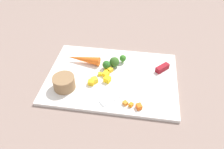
{
  "coord_description": "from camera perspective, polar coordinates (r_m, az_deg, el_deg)",
  "views": [
    {
      "loc": [
        -0.1,
        0.64,
        0.6
      ],
      "look_at": [
        0.0,
        0.0,
        0.02
      ],
      "focal_mm": 36.71,
      "sensor_mm": 36.0,
      "label": 1
    }
  ],
  "objects": [
    {
      "name": "carrot_dice_2",
      "position": [
        0.77,
        6.73,
        -7.92
      ],
      "size": [
        0.02,
        0.02,
        0.02
      ],
      "primitive_type": "cube",
      "rotation": [
        0.0,
        0.0,
        2.06
      ],
      "color": "orange",
      "rests_on": "cutting_board"
    },
    {
      "name": "pepper_dice_3",
      "position": [
        0.85,
        -4.41,
        -1.38
      ],
      "size": [
        0.03,
        0.03,
        0.02
      ],
      "primitive_type": "cube",
      "rotation": [
        0.0,
        0.0,
        0.67
      ],
      "color": "yellow",
      "rests_on": "cutting_board"
    },
    {
      "name": "pepper_dice_2",
      "position": [
        0.89,
        -1.46,
        0.75
      ],
      "size": [
        0.02,
        0.02,
        0.01
      ],
      "primitive_type": "cube",
      "rotation": [
        0.0,
        0.0,
        1.89
      ],
      "color": "yellow",
      "rests_on": "cutting_board"
    },
    {
      "name": "carrot_dice_1",
      "position": [
        0.77,
        3.33,
        -7.11
      ],
      "size": [
        0.02,
        0.02,
        0.01
      ],
      "primitive_type": "cube",
      "rotation": [
        0.0,
        0.0,
        2.38
      ],
      "color": "orange",
      "rests_on": "cutting_board"
    },
    {
      "name": "prep_bowl",
      "position": [
        0.83,
        -11.86,
        -1.99
      ],
      "size": [
        0.08,
        0.08,
        0.05
      ],
      "primitive_type": "cylinder",
      "color": "#926E48",
      "rests_on": "cutting_board"
    },
    {
      "name": "whole_carrot",
      "position": [
        0.93,
        -7.19,
        3.82
      ],
      "size": [
        0.14,
        0.05,
        0.04
      ],
      "primitive_type": "cone",
      "rotation": [
        1.57,
        0.0,
        1.48
      ],
      "color": "orange",
      "rests_on": "cutting_board"
    },
    {
      "name": "pepper_dice_7",
      "position": [
        0.91,
        -1.18,
        2.13
      ],
      "size": [
        0.02,
        0.02,
        0.02
      ],
      "primitive_type": "cube",
      "rotation": [
        0.0,
        0.0,
        1.42
      ],
      "color": "yellow",
      "rests_on": "cutting_board"
    },
    {
      "name": "broccoli_floret_1",
      "position": [
        0.93,
        2.71,
        4.04
      ],
      "size": [
        0.03,
        0.03,
        0.03
      ],
      "color": "#85BD5D",
      "rests_on": "cutting_board"
    },
    {
      "name": "ground_plane",
      "position": [
        0.88,
        -0.0,
        -1.06
      ],
      "size": [
        4.0,
        4.0,
        0.0
      ],
      "primitive_type": "plane",
      "color": "gray"
    },
    {
      "name": "pepper_dice_6",
      "position": [
        0.87,
        -1.53,
        0.24
      ],
      "size": [
        0.03,
        0.03,
        0.02
      ],
      "primitive_type": "cube",
      "rotation": [
        0.0,
        0.0,
        1.17
      ],
      "color": "yellow",
      "rests_on": "cutting_board"
    },
    {
      "name": "pepper_dice_0",
      "position": [
        0.85,
        -1.17,
        -1.21
      ],
      "size": [
        0.03,
        0.03,
        0.02
      ],
      "primitive_type": "cube",
      "rotation": [
        0.0,
        0.0,
        1.22
      ],
      "color": "yellow",
      "rests_on": "cutting_board"
    },
    {
      "name": "broccoli_floret_0",
      "position": [
        0.91,
        0.37,
        3.15
      ],
      "size": [
        0.04,
        0.04,
        0.04
      ],
      "color": "#82C15B",
      "rests_on": "cutting_board"
    },
    {
      "name": "carrot_dice_0",
      "position": [
        0.77,
        4.76,
        -7.53
      ],
      "size": [
        0.02,
        0.02,
        0.01
      ],
      "primitive_type": "cube",
      "rotation": [
        0.0,
        0.0,
        1.08
      ],
      "color": "orange",
      "rests_on": "cutting_board"
    },
    {
      "name": "pepper_dice_5",
      "position": [
        0.84,
        -5.23,
        -1.99
      ],
      "size": [
        0.02,
        0.02,
        0.02
      ],
      "primitive_type": "cube",
      "rotation": [
        0.0,
        0.0,
        3.12
      ],
      "color": "yellow",
      "rests_on": "cutting_board"
    },
    {
      "name": "broccoli_floret_2",
      "position": [
        0.9,
        -1.39,
        2.44
      ],
      "size": [
        0.03,
        0.03,
        0.04
      ],
      "color": "#85B654",
      "rests_on": "cutting_board"
    },
    {
      "name": "pepper_dice_1",
      "position": [
        0.88,
        -3.0,
        0.19
      ],
      "size": [
        0.02,
        0.02,
        0.01
      ],
      "primitive_type": "cube",
      "rotation": [
        0.0,
        0.0,
        0.19
      ],
      "color": "yellow",
      "rests_on": "cutting_board"
    },
    {
      "name": "cutting_board",
      "position": [
        0.88,
        -0.0,
        -0.78
      ],
      "size": [
        0.49,
        0.35,
        0.01
      ],
      "primitive_type": "cube",
      "color": "white",
      "rests_on": "ground_plane"
    },
    {
      "name": "chef_knife",
      "position": [
        0.87,
        9.07,
        -0.46
      ],
      "size": [
        0.24,
        0.25,
        0.02
      ],
      "rotation": [
        0.0,
        0.0,
        0.8
      ],
      "color": "silver",
      "rests_on": "cutting_board"
    },
    {
      "name": "pepper_dice_4",
      "position": [
        0.89,
        -0.44,
        1.19
      ],
      "size": [
        0.03,
        0.03,
        0.01
      ],
      "primitive_type": "cube",
      "rotation": [
        0.0,
        0.0,
        2.4
      ],
      "color": "yellow",
      "rests_on": "cutting_board"
    }
  ]
}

